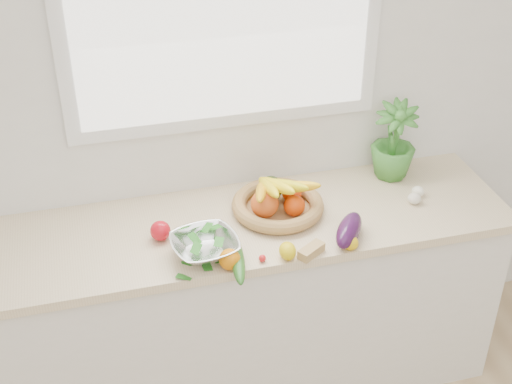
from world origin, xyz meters
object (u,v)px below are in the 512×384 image
object	(u,v)px
apple	(160,231)
colander_with_spinach	(205,243)
cucumber	(238,261)
fruit_basket	(277,201)
eggplant	(349,230)
potted_herb	(394,140)

from	to	relation	value
apple	colander_with_spinach	world-z (taller)	colander_with_spinach
cucumber	fruit_basket	world-z (taller)	fruit_basket
cucumber	colander_with_spinach	xyz separation A→B (m)	(-0.11, 0.09, 0.04)
eggplant	fruit_basket	bearing A→B (deg)	130.00
eggplant	fruit_basket	size ratio (longest dim) A/B	0.47
cucumber	fruit_basket	distance (m)	0.40
apple	fruit_basket	size ratio (longest dim) A/B	0.16
colander_with_spinach	eggplant	bearing A→B (deg)	-3.39
potted_herb	fruit_basket	xyz separation A→B (m)	(-0.58, -0.15, -0.13)
potted_herb	colander_with_spinach	size ratio (longest dim) A/B	1.21
cucumber	colander_with_spinach	bearing A→B (deg)	140.65
eggplant	colander_with_spinach	xyz separation A→B (m)	(-0.57, 0.03, 0.02)
potted_herb	colander_with_spinach	world-z (taller)	potted_herb
cucumber	colander_with_spinach	distance (m)	0.15
apple	eggplant	distance (m)	0.74
eggplant	colander_with_spinach	distance (m)	0.57
apple	potted_herb	bearing A→B (deg)	11.43
apple	fruit_basket	distance (m)	0.50
fruit_basket	cucumber	bearing A→B (deg)	-127.68
fruit_basket	colander_with_spinach	distance (m)	0.42
apple	cucumber	distance (m)	0.36
potted_herb	eggplant	bearing A→B (deg)	-131.22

